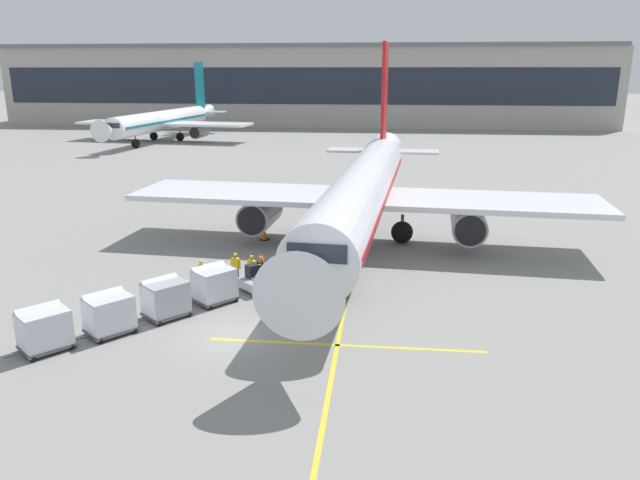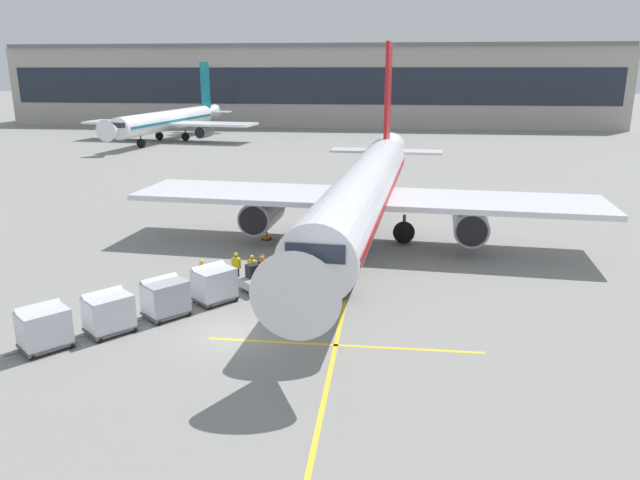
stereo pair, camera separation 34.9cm
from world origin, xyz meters
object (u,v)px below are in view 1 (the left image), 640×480
Objects in this scene: distant_airplane at (164,121)px; baggage_cart_lead at (214,284)px; baggage_cart_fourth at (44,328)px; baggage_cart_third at (109,313)px; ground_crew_by_loader at (252,268)px; baggage_cart_second at (165,297)px; safety_cone_engine_keepout at (264,235)px; parked_airplane at (363,191)px; belt_loader at (274,272)px; ground_crew_marshaller at (236,266)px; ground_crew_by_carts at (279,269)px; ground_crew_wingwalker at (201,273)px; safety_cone_wingtip at (261,258)px.

baggage_cart_lead is at bearing -67.97° from distant_airplane.
baggage_cart_lead is at bearing 47.42° from baggage_cart_fourth.
baggage_cart_lead is 1.00× the size of baggage_cart_fourth.
baggage_cart_lead and baggage_cart_third have the same top height.
baggage_cart_fourth is at bearing -73.40° from distant_airplane.
distant_airplane is (-29.66, 67.18, 2.34)m from ground_crew_by_loader.
ground_crew_by_loader is at bearing 56.64° from baggage_cart_second.
baggage_cart_lead is at bearing -91.18° from safety_cone_engine_keepout.
parked_airplane is 15.68× the size of baggage_cart_lead.
belt_loader reaches higher than baggage_cart_third.
baggage_cart_second is (-8.88, -13.62, -2.68)m from parked_airplane.
distant_airplane is at bearing 113.21° from ground_crew_marshaller.
ground_crew_by_carts is at bearing -74.06° from safety_cone_engine_keepout.
ground_crew_by_loader is (3.17, 4.82, -0.00)m from baggage_cart_second.
baggage_cart_second is at bearing -98.22° from safety_cone_engine_keepout.
baggage_cart_second is at bearing -134.70° from ground_crew_by_carts.
ground_crew_wingwalker is (-2.49, -1.19, 0.00)m from ground_crew_by_loader.
baggage_cart_third is 1.49× the size of ground_crew_wingwalker.
ground_crew_wingwalker is 0.05× the size of distant_airplane.
ground_crew_marshaller is (6.02, 9.11, -0.00)m from baggage_cart_fourth.
baggage_cart_third is 1.00× the size of baggage_cart_fourth.
baggage_cart_third is (-6.30, -6.84, 0.18)m from belt_loader.
ground_crew_by_carts is at bearing -115.26° from parked_airplane.
belt_loader reaches higher than safety_cone_engine_keepout.
belt_loader is 2.71× the size of ground_crew_by_loader.
baggage_cart_second reaches higher than ground_crew_by_loader.
ground_crew_by_loader is (5.03, 6.91, -0.00)m from baggage_cart_third.
baggage_cart_third is at bearing -103.55° from safety_cone_engine_keepout.
baggage_cart_fourth is 1.49× the size of ground_crew_marshaller.
belt_loader reaches higher than ground_crew_by_carts.
distant_airplane is (-24.63, 74.10, 2.34)m from baggage_cart_third.
distant_airplane reaches higher than ground_crew_by_carts.
ground_crew_wingwalker is at bearing -129.33° from parked_airplane.
distant_airplane reaches higher than ground_crew_wingwalker.
baggage_cart_fourth is 18.96m from safety_cone_engine_keepout.
safety_cone_wingtip is at bearing 79.94° from ground_crew_marshaller.
safety_cone_engine_keepout is at bearing 98.92° from safety_cone_wingtip.
safety_cone_engine_keepout is at bearing -63.81° from distant_airplane.
ground_crew_by_carts and ground_crew_wingwalker have the same top height.
ground_crew_wingwalker is (-4.00, -1.11, 0.00)m from ground_crew_by_carts.
ground_crew_by_loader is 1.00× the size of ground_crew_wingwalker.
belt_loader is 1.82× the size of baggage_cart_fourth.
ground_crew_marshaller is 0.05× the size of distant_airplane.
baggage_cart_lead is at bearing 50.12° from baggage_cart_second.
safety_cone_wingtip is 69.70m from distant_airplane.
ground_crew_marshaller is 3.83m from safety_cone_wingtip.
baggage_cart_lead and baggage_cart_fourth have the same top height.
safety_cone_engine_keepout is at bearing 71.97° from baggage_cart_fourth.
belt_loader is at bearing 46.84° from baggage_cart_second.
baggage_cart_fourth is 12.19m from ground_crew_by_carts.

